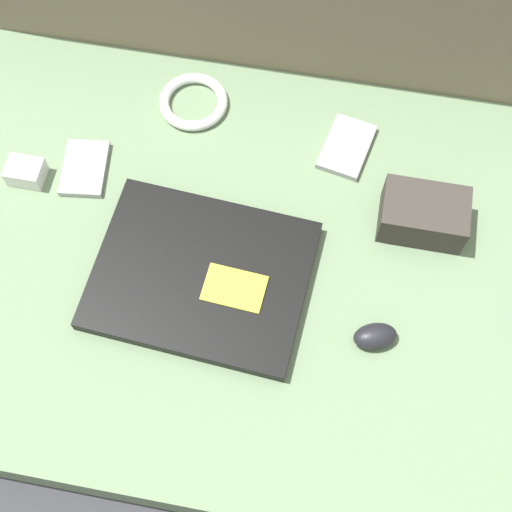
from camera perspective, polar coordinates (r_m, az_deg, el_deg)
ground_plane at (r=1.21m, az=0.00°, el=-2.99°), size 8.00×8.00×0.00m
couch_seat at (r=1.15m, az=0.00°, el=-1.78°), size 1.15×0.74×0.13m
laptop at (r=1.07m, az=-4.38°, el=-1.55°), size 0.33×0.27×0.03m
computer_mouse at (r=1.05m, az=9.50°, el=-6.35°), size 0.07×0.06×0.03m
phone_silver at (r=1.19m, az=7.26°, el=8.66°), size 0.09×0.12×0.01m
phone_black at (r=1.20m, az=-13.54°, el=6.84°), size 0.08×0.11×0.01m
camera_pouch at (r=1.12m, az=13.24°, el=3.25°), size 0.13×0.09×0.06m
charger_brick at (r=1.21m, az=-17.94°, el=6.41°), size 0.06×0.04×0.03m
cable_coil at (r=1.24m, az=-5.03°, el=12.20°), size 0.12×0.12×0.02m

